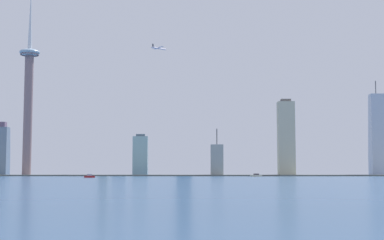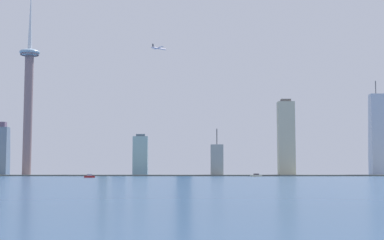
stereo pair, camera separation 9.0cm
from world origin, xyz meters
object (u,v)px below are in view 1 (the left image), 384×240
Objects in this scene: observation_tower at (29,90)px; skyscraper_0 at (217,160)px; skyscraper_1 at (184,130)px; skyscraper_4 at (141,156)px; skyscraper_3 at (286,138)px; skyscraper_7 at (104,140)px; skyscraper_5 at (377,135)px; skyscraper_6 at (1,150)px; boat_4 at (89,176)px; boat_3 at (256,175)px; airplane at (159,48)px; skyscraper_2 at (120,152)px.

skyscraper_0 is at bearing -3.80° from observation_tower.
skyscraper_1 reaches higher than skyscraper_4.
skyscraper_1 is at bearing 152.27° from skyscraper_3.
skyscraper_4 is 79.03m from skyscraper_7.
skyscraper_7 reaches higher than skyscraper_0.
observation_tower is at bearing -175.31° from skyscraper_5.
skyscraper_6 reaches higher than boat_4.
skyscraper_4 is at bearing 4.01° from skyscraper_6.
boat_3 is at bearing -19.16° from skyscraper_6.
boat_3 is 254.87m from airplane.
skyscraper_3 is 173.68m from skyscraper_5.
skyscraper_6 is (-491.98, 39.60, -18.25)m from skyscraper_3.
skyscraper_0 is 153.09m from skyscraper_4.
skyscraper_7 is 10.60× the size of boat_4.
skyscraper_1 is (-57.82, 109.87, 57.40)m from skyscraper_0.
skyscraper_6 is at bearing 171.18° from skyscraper_0.
skyscraper_3 is (287.05, -68.49, 19.93)m from skyscraper_2.
skyscraper_4 is at bearing 150.38° from skyscraper_0.
skyscraper_2 is at bearing 85.61° from airplane.
skyscraper_4 is at bearing 179.28° from skyscraper_5.
skyscraper_6 is at bearing 147.41° from observation_tower.
skyscraper_3 is at bearing -12.86° from skyscraper_4.
skyscraper_1 is at bearing 4.53° from skyscraper_7.
skyscraper_2 is 3.90× the size of airplane.
skyscraper_0 is 308.68m from boat_4.
skyscraper_5 is 658.28m from skyscraper_6.
observation_tower reaches higher than boat_4.
skyscraper_1 reaches higher than skyscraper_5.
skyscraper_1 is 397.01m from boat_4.
observation_tower is at bearing -146.29° from skyscraper_7.
skyscraper_5 is at bearing -0.72° from skyscraper_4.
boat_4 is at bearing -82.37° from skyscraper_7.
boat_4 is (-95.69, -376.60, -81.46)m from skyscraper_1.
observation_tower is 2.57× the size of skyscraper_3.
boat_3 is 1.34× the size of boat_4.
boat_3 is (373.54, -112.79, -142.67)m from observation_tower.
skyscraper_5 reaches higher than boat_4.
skyscraper_5 is 484.32m from skyscraper_7.
skyscraper_0 is 193.31m from skyscraper_2.
skyscraper_6 is at bearing -167.07° from skyscraper_7.
skyscraper_1 is 2.35× the size of skyscraper_4.
skyscraper_5 reaches higher than skyscraper_6.
skyscraper_4 is (185.43, 54.36, -108.99)m from observation_tower.
skyscraper_1 is 95.27m from skyscraper_4.
boat_4 is (223.06, -325.15, -42.66)m from skyscraper_6.
boat_3 is at bearing -118.56° from skyscraper_3.
skyscraper_2 is 356.86m from boat_4.
skyscraper_7 reaches higher than skyscraper_4.
skyscraper_1 is 13.46× the size of boat_4.
skyscraper_7 is at bearing 160.15° from skyscraper_2.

